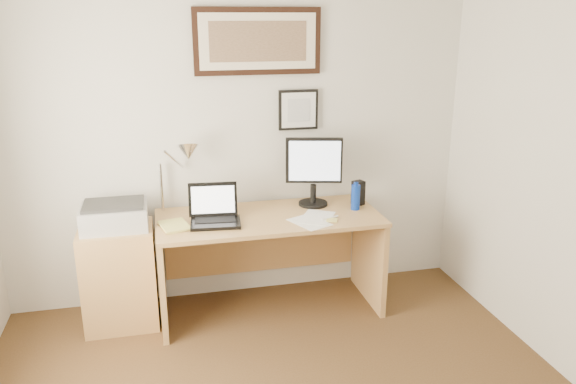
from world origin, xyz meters
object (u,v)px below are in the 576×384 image
object	(u,v)px
desk	(267,242)
printer	(115,216)
lcd_monitor	(314,168)
book	(162,228)
side_cabinet	(120,277)
water_bottle	(356,197)
laptop	(215,214)

from	to	relation	value
desk	printer	distance (m)	1.11
lcd_monitor	book	bearing A→B (deg)	-167.55
side_cabinet	printer	world-z (taller)	printer
side_cabinet	water_bottle	xyz separation A→B (m)	(1.72, -0.05, 0.48)
book	laptop	size ratio (longest dim) A/B	0.67
water_bottle	laptop	distance (m)	1.05
desk	book	bearing A→B (deg)	-166.91
book	printer	world-z (taller)	printer
laptop	printer	distance (m)	0.68
desk	lcd_monitor	xyz separation A→B (m)	(0.38, 0.07, 0.53)
side_cabinet	lcd_monitor	world-z (taller)	lcd_monitor
water_bottle	lcd_monitor	size ratio (longest dim) A/B	0.36
book	desk	world-z (taller)	book
water_bottle	laptop	world-z (taller)	laptop
side_cabinet	water_bottle	size ratio (longest dim) A/B	3.88
desk	laptop	size ratio (longest dim) A/B	4.42
side_cabinet	printer	xyz separation A→B (m)	(0.00, 0.02, 0.45)
book	water_bottle	bearing A→B (deg)	3.51
book	desk	bearing A→B (deg)	13.09
desk	lcd_monitor	size ratio (longest dim) A/B	3.08
side_cabinet	desk	distance (m)	1.08
laptop	lcd_monitor	size ratio (longest dim) A/B	0.70
laptop	lcd_monitor	distance (m)	0.83
desk	laptop	distance (m)	0.51
side_cabinet	laptop	distance (m)	0.81
laptop	book	bearing A→B (deg)	-171.67
water_bottle	desk	bearing A→B (deg)	172.16
water_bottle	printer	xyz separation A→B (m)	(-1.72, 0.07, -0.03)
desk	printer	size ratio (longest dim) A/B	3.64
printer	water_bottle	bearing A→B (deg)	-2.36
book	desk	distance (m)	0.81
water_bottle	lcd_monitor	distance (m)	0.38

